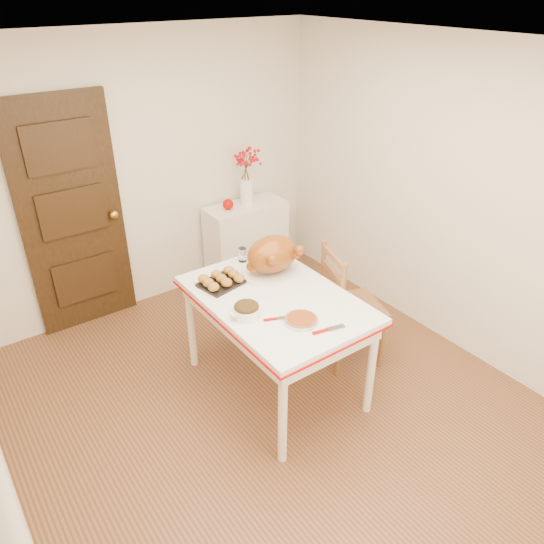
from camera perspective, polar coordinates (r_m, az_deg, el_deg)
floor at (r=4.05m, az=0.34°, el=-14.62°), size 3.50×4.00×0.00m
ceiling at (r=2.92m, az=0.49°, el=23.25°), size 3.50×4.00×0.00m
wall_back at (r=4.93m, az=-13.66°, el=10.11°), size 3.50×0.00×2.50m
wall_right at (r=4.47m, az=19.00°, el=7.32°), size 0.00×4.00×2.50m
door_back at (r=4.78m, az=-20.89°, el=5.52°), size 0.85×0.06×2.06m
sideboard at (r=5.46m, az=-2.80°, el=3.30°), size 0.82×0.37×0.82m
kitchen_table at (r=3.97m, az=0.43°, el=-7.77°), size 0.95×1.38×0.83m
chair_oak at (r=4.27m, az=8.81°, el=-3.57°), size 0.57×0.57×1.03m
berry_vase at (r=5.20m, az=-2.83°, el=10.16°), size 0.28×0.28×0.55m
apple at (r=5.17m, az=-4.81°, el=7.36°), size 0.11×0.11×0.11m
turkey_platter at (r=3.95m, az=0.02°, el=1.73°), size 0.57×0.51×0.30m
pumpkin_pie at (r=3.46m, az=3.19°, el=-5.16°), size 0.23×0.23×0.05m
stuffing_dish at (r=3.51m, az=-2.79°, el=-4.09°), size 0.30×0.27×0.10m
rolls_tray at (r=3.88m, az=-5.54°, el=-0.82°), size 0.35×0.30×0.08m
pie_server at (r=3.41m, az=6.19°, el=-6.23°), size 0.24×0.11×0.01m
carving_knife at (r=3.50m, az=0.86°, el=-5.04°), size 0.23×0.13×0.01m
drinking_glass at (r=4.18m, az=-3.23°, el=1.89°), size 0.07×0.07×0.11m
shaker_pair at (r=4.25m, az=-0.58°, el=2.22°), size 0.09×0.05×0.08m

